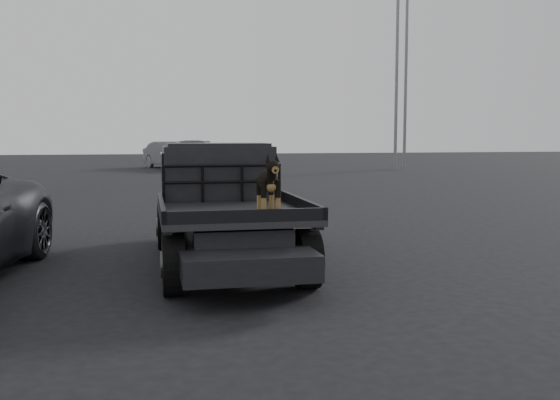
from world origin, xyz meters
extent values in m
plane|color=black|center=(0.00, 0.00, 0.00)|extent=(120.00, 120.00, 0.00)
imported|color=#55555A|center=(0.32, 30.33, 0.79)|extent=(3.38, 5.04, 1.57)
imported|color=#4C4C51|center=(1.45, 28.81, 0.83)|extent=(2.97, 5.93, 1.65)
cylinder|color=slate|center=(12.56, 25.84, 5.72)|extent=(0.18, 0.18, 11.45)
cylinder|color=slate|center=(13.69, 27.20, 7.19)|extent=(0.18, 0.18, 14.37)
camera|label=1|loc=(-1.11, -7.07, 1.92)|focal=40.00mm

